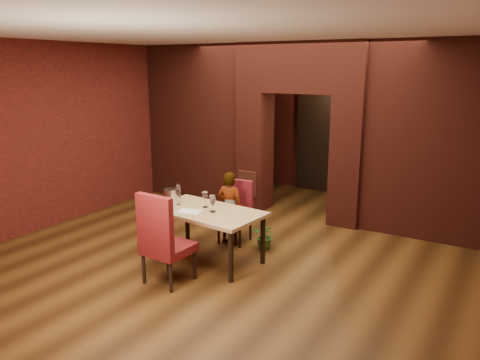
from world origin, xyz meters
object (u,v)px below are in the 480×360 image
Objects in this scene: person_seated at (230,208)px; wine_glass_b at (212,204)px; wine_glass_a at (205,200)px; wine_bucket at (170,197)px; dining_table at (207,235)px; chair_far at (235,212)px; chair_near at (168,237)px; water_bottle at (178,194)px; potted_plant at (266,236)px; wine_glass_c at (213,205)px.

wine_glass_b is (0.17, -0.73, 0.29)m from person_seated.
wine_glass_b is at bearing -29.19° from wine_glass_a.
dining_table is at bearing 6.61° from wine_bucket.
person_seated is (-0.03, -0.10, 0.09)m from chair_far.
dining_table is 6.66× the size of wine_bucket.
wine_glass_b is at bearing -96.23° from chair_near.
dining_table is 7.01× the size of wine_glass_a.
chair_far is at bearing -86.94° from chair_near.
chair_near is 1.05m from water_bottle.
potted_plant is (0.55, 1.65, -0.41)m from chair_near.
potted_plant is (0.57, -0.00, -0.29)m from chair_far.
wine_bucket is at bearing 49.53° from person_seated.
chair_near is 3.96× the size of water_bottle.
chair_near is at bearing -52.59° from wine_bucket.
wine_glass_b is (0.14, -0.83, 0.38)m from chair_far.
chair_near reaches higher than water_bottle.
person_seated is at bearing 86.90° from wine_glass_a.
wine_glass_c is 0.67m from water_bottle.
dining_table is at bearing 174.91° from wine_glass_b.
chair_near is 5.31× the size of wine_glass_a.
chair_near reaches higher than wine_glass_b.
wine_bucket reaches higher than dining_table.
water_bottle is (0.07, 0.10, 0.03)m from wine_bucket.
person_seated reaches higher than dining_table.
dining_table is at bearing 167.86° from wine_glass_c.
chair_near reaches higher than person_seated.
chair_far is 4.07× the size of wine_bucket.
wine_glass_b reaches higher than potted_plant.
person_seated reaches higher than potted_plant.
wine_glass_a is 0.24m from wine_glass_b.
wine_bucket reaches higher than wine_glass_c.
wine_bucket is (-0.59, 0.77, 0.27)m from chair_near.
person_seated reaches higher than wine_glass_c.
dining_table is 1.32× the size of chair_near.
person_seated reaches higher than chair_far.
wine_bucket is at bearing -126.91° from water_bottle.
chair_near is at bearing -98.63° from wine_glass_b.
wine_glass_b reaches higher than wine_glass_c.
wine_glass_c is at bearing 3.00° from wine_bucket.
wine_glass_a is at bearing -99.33° from chair_far.
wine_glass_a is at bearing 10.10° from water_bottle.
wine_glass_a is at bearing 150.11° from wine_glass_c.
chair_near reaches higher than wine_glass_a.
wine_glass_c is 0.68× the size of water_bottle.
wine_glass_c reaches higher than potted_plant.
wine_glass_c is (0.14, -0.03, 0.49)m from dining_table.
wine_glass_a reaches higher than dining_table.
potted_plant is (1.13, 0.89, -0.68)m from wine_bucket.
person_seated is at bearing 105.00° from wine_glass_c.
wine_bucket is at bearing -50.19° from chair_near.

